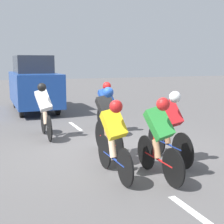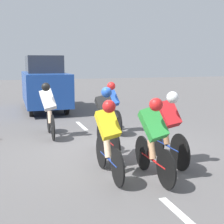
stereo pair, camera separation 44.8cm
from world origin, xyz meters
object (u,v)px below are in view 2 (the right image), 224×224
(cyclist_black, at_px, (107,121))
(cyclist_blue, at_px, (111,106))
(cyclist_red, at_px, (168,126))
(cyclist_green, at_px, (153,137))
(support_car, at_px, (44,83))
(cyclist_yellow, at_px, (108,136))
(cyclist_white, at_px, (49,108))

(cyclist_black, xyz_separation_m, cyclist_blue, (-0.84, -2.27, -0.02))
(cyclist_red, distance_m, cyclist_green, 0.99)
(cyclist_black, height_order, support_car, support_car)
(cyclist_green, bearing_deg, cyclist_red, -132.94)
(cyclist_green, xyz_separation_m, cyclist_yellow, (0.71, -0.35, -0.03))
(cyclist_yellow, distance_m, cyclist_black, 1.26)
(cyclist_white, distance_m, support_car, 4.97)
(support_car, bearing_deg, cyclist_yellow, 91.58)
(cyclist_yellow, bearing_deg, cyclist_black, -105.80)
(cyclist_black, bearing_deg, cyclist_white, -66.25)
(cyclist_green, height_order, cyclist_black, cyclist_black)
(cyclist_yellow, relative_size, cyclist_white, 0.99)
(cyclist_green, height_order, support_car, support_car)
(cyclist_yellow, xyz_separation_m, cyclist_blue, (-1.18, -3.48, 0.03))
(cyclist_yellow, bearing_deg, cyclist_blue, -108.73)
(cyclist_yellow, height_order, support_car, support_car)
(support_car, bearing_deg, cyclist_white, 85.32)
(cyclist_red, height_order, cyclist_white, cyclist_white)
(cyclist_white, bearing_deg, cyclist_green, 109.62)
(cyclist_yellow, xyz_separation_m, support_car, (0.23, -8.37, 0.38))
(cyclist_black, xyz_separation_m, support_car, (0.57, -7.17, 0.33))
(cyclist_green, xyz_separation_m, support_car, (0.94, -8.72, 0.35))
(cyclist_black, distance_m, cyclist_white, 2.43)
(cyclist_white, xyz_separation_m, support_car, (-0.40, -4.95, 0.34))
(cyclist_green, distance_m, support_car, 8.78)
(cyclist_green, distance_m, cyclist_blue, 3.85)
(cyclist_white, height_order, cyclist_blue, cyclist_white)
(cyclist_red, bearing_deg, cyclist_blue, -86.16)
(cyclist_black, bearing_deg, cyclist_green, 103.34)
(cyclist_yellow, relative_size, cyclist_black, 0.98)
(cyclist_blue, bearing_deg, cyclist_green, 83.01)
(cyclist_yellow, distance_m, cyclist_blue, 3.67)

